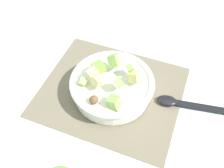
% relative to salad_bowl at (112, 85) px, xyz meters
% --- Properties ---
extents(ground_plane, '(2.40, 2.40, 0.00)m').
position_rel_salad_bowl_xyz_m(ground_plane, '(0.01, -0.01, -0.04)').
color(ground_plane, silver).
extents(placemat, '(0.41, 0.35, 0.01)m').
position_rel_salad_bowl_xyz_m(placemat, '(0.01, -0.01, -0.04)').
color(placemat, '#756B56').
rests_on(placemat, ground_plane).
extents(salad_bowl, '(0.24, 0.24, 0.11)m').
position_rel_salad_bowl_xyz_m(salad_bowl, '(0.00, 0.00, 0.00)').
color(salad_bowl, white).
rests_on(salad_bowl, placemat).
extents(serving_spoon, '(0.21, 0.06, 0.01)m').
position_rel_salad_bowl_xyz_m(serving_spoon, '(-0.20, -0.03, -0.03)').
color(serving_spoon, black).
rests_on(serving_spoon, placemat).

